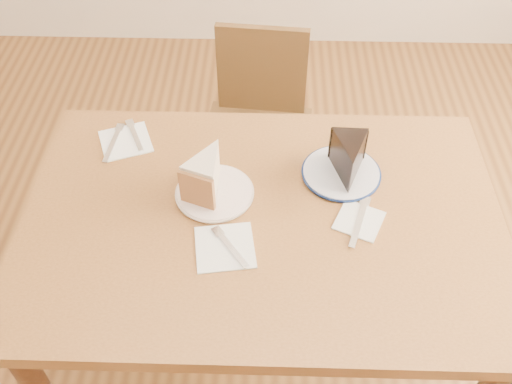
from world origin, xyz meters
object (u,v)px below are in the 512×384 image
(table, at_px, (262,240))
(carrot_cake, at_px, (209,173))
(plate_navy, at_px, (341,173))
(chair_far, at_px, (258,128))
(plate_cream, at_px, (215,193))
(chocolate_cake, at_px, (349,162))

(table, height_order, carrot_cake, carrot_cake)
(plate_navy, distance_m, carrot_cake, 0.35)
(chair_far, bearing_deg, plate_cream, 86.61)
(plate_cream, height_order, carrot_cake, carrot_cake)
(chocolate_cake, bearing_deg, table, 33.90)
(plate_cream, bearing_deg, chocolate_cake, 11.24)
(chair_far, bearing_deg, carrot_cake, 85.13)
(table, bearing_deg, carrot_cake, 147.90)
(chair_far, bearing_deg, plate_navy, 118.48)
(plate_navy, bearing_deg, plate_cream, -166.15)
(chair_far, height_order, chocolate_cake, chocolate_cake)
(plate_cream, bearing_deg, table, -28.80)
(plate_cream, xyz_separation_m, carrot_cake, (-0.01, 0.02, 0.06))
(table, height_order, chocolate_cake, chocolate_cake)
(table, distance_m, carrot_cake, 0.23)
(carrot_cake, bearing_deg, chair_far, 100.64)
(plate_cream, distance_m, plate_navy, 0.34)
(chair_far, height_order, plate_cream, chair_far)
(plate_navy, xyz_separation_m, carrot_cake, (-0.34, -0.06, 0.06))
(plate_cream, xyz_separation_m, chocolate_cake, (0.34, 0.07, 0.05))
(chair_far, relative_size, plate_navy, 3.91)
(plate_cream, bearing_deg, carrot_cake, 126.57)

